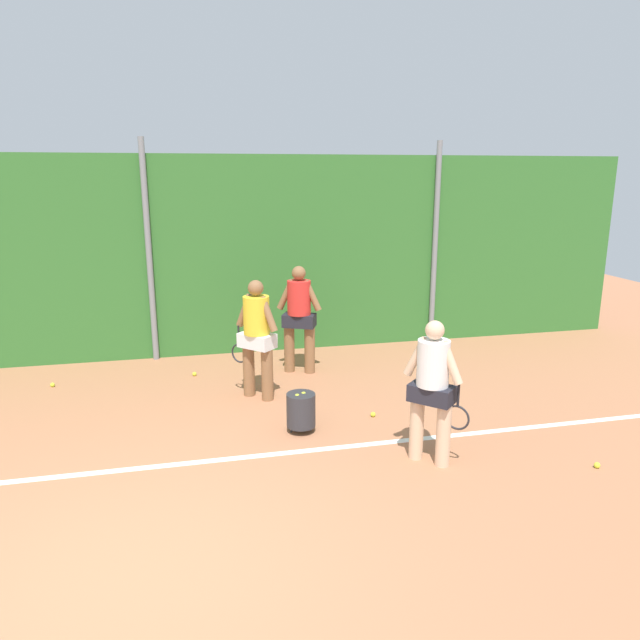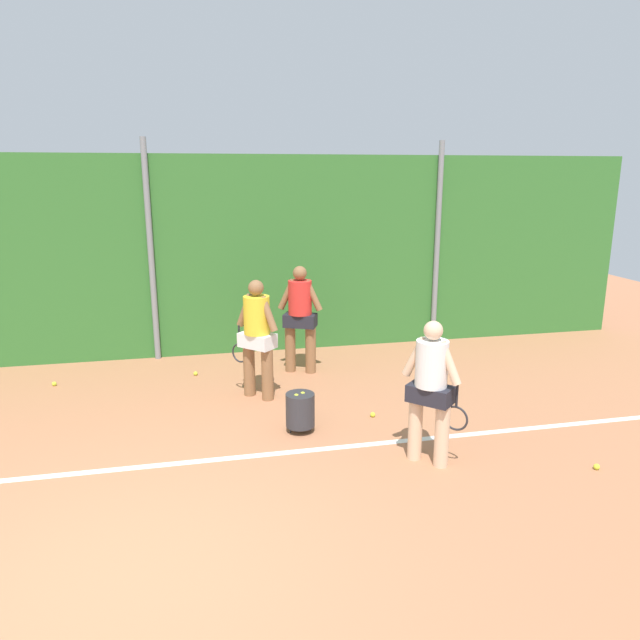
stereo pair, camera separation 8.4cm
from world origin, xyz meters
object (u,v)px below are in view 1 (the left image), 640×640
(ball_hopper, at_px, (301,410))
(tennis_ball_2, at_px, (597,465))
(tennis_ball_3, at_px, (373,414))
(player_foreground_near, at_px, (433,385))
(tennis_ball_5, at_px, (440,384))
(player_midcourt, at_px, (257,333))
(tennis_ball_0, at_px, (52,385))
(tennis_ball_1, at_px, (194,374))
(player_backcourt_far, at_px, (299,313))

(ball_hopper, xyz_separation_m, tennis_ball_2, (2.98, -1.64, -0.26))
(tennis_ball_2, height_order, tennis_ball_3, same)
(player_foreground_near, relative_size, tennis_ball_3, 24.65)
(ball_hopper, xyz_separation_m, tennis_ball_5, (2.36, 1.12, -0.26))
(player_midcourt, height_order, tennis_ball_5, player_midcourt)
(tennis_ball_0, bearing_deg, tennis_ball_5, -12.46)
(ball_hopper, relative_size, tennis_ball_3, 7.78)
(tennis_ball_0, xyz_separation_m, tennis_ball_1, (2.10, 0.03, 0.00))
(ball_hopper, relative_size, tennis_ball_1, 7.78)
(player_midcourt, xyz_separation_m, player_backcourt_far, (0.79, 0.97, 0.02))
(tennis_ball_2, bearing_deg, tennis_ball_3, 136.24)
(player_backcourt_far, bearing_deg, tennis_ball_2, -32.13)
(player_foreground_near, xyz_separation_m, tennis_ball_5, (1.11, 2.20, -0.88))
(player_foreground_near, height_order, tennis_ball_0, player_foreground_near)
(player_midcourt, bearing_deg, player_foreground_near, 170.32)
(player_foreground_near, bearing_deg, tennis_ball_5, 109.42)
(tennis_ball_2, bearing_deg, player_midcourt, 139.03)
(tennis_ball_1, bearing_deg, tennis_ball_5, -19.64)
(player_backcourt_far, relative_size, tennis_ball_2, 26.27)
(player_foreground_near, relative_size, player_midcourt, 0.95)
(tennis_ball_1, xyz_separation_m, tennis_ball_2, (4.24, -4.05, 0.00))
(tennis_ball_3, bearing_deg, tennis_ball_5, 33.35)
(player_foreground_near, xyz_separation_m, tennis_ball_0, (-4.61, 3.47, -0.88))
(player_backcourt_far, xyz_separation_m, tennis_ball_3, (0.60, -2.00, -0.94))
(tennis_ball_2, bearing_deg, tennis_ball_0, 147.58)
(ball_hopper, bearing_deg, player_midcourt, 106.58)
(ball_hopper, distance_m, tennis_ball_0, 4.13)
(player_backcourt_far, distance_m, ball_hopper, 2.38)
(player_foreground_near, bearing_deg, tennis_ball_0, -170.73)
(player_foreground_near, height_order, ball_hopper, player_foreground_near)
(player_backcourt_far, height_order, tennis_ball_3, player_backcourt_far)
(player_midcourt, xyz_separation_m, ball_hopper, (0.38, -1.27, -0.67))
(player_midcourt, distance_m, tennis_ball_0, 3.31)
(tennis_ball_2, relative_size, tennis_ball_3, 1.00)
(player_backcourt_far, distance_m, tennis_ball_2, 4.75)
(tennis_ball_0, distance_m, tennis_ball_2, 7.51)
(player_midcourt, height_order, tennis_ball_1, player_midcourt)
(player_midcourt, xyz_separation_m, tennis_ball_2, (3.36, -2.92, -0.93))
(player_backcourt_far, height_order, tennis_ball_2, player_backcourt_far)
(tennis_ball_1, relative_size, tennis_ball_2, 1.00)
(tennis_ball_0, distance_m, tennis_ball_3, 4.88)
(player_foreground_near, xyz_separation_m, tennis_ball_3, (-0.23, 1.32, -0.88))
(tennis_ball_3, bearing_deg, player_foreground_near, -80.19)
(tennis_ball_0, height_order, tennis_ball_3, same)
(player_backcourt_far, distance_m, tennis_ball_1, 1.93)
(player_midcourt, height_order, ball_hopper, player_midcourt)
(player_backcourt_far, bearing_deg, tennis_ball_1, -161.38)
(tennis_ball_1, bearing_deg, tennis_ball_3, -43.69)
(ball_hopper, height_order, tennis_ball_1, ball_hopper)
(ball_hopper, relative_size, tennis_ball_5, 7.78)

